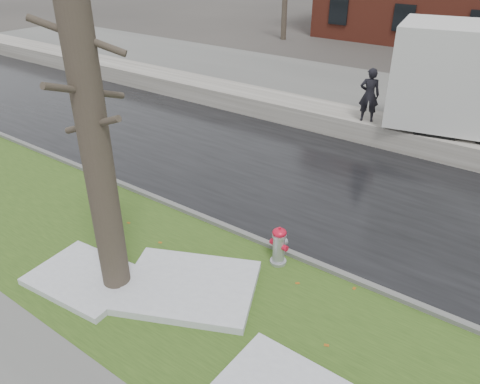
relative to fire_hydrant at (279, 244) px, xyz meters
The scene contains 11 objects.
ground 1.29m from the fire_hydrant, 149.14° to the right, with size 120.00×120.00×0.00m, color #47423D.
verge 2.18m from the fire_hydrant, 118.65° to the right, with size 60.00×4.50×0.04m, color #2D4717.
road 4.06m from the fire_hydrant, 104.60° to the left, with size 60.00×7.00×0.03m, color black.
parking_lot 12.45m from the fire_hydrant, 94.68° to the left, with size 60.00×9.00×0.03m, color slate.
curb 1.18m from the fire_hydrant, 158.76° to the left, with size 60.00×0.15×0.14m, color slate.
snowbank 8.16m from the fire_hydrant, 97.14° to the left, with size 60.00×1.60×0.75m, color #B8B2A8.
fire_hydrant is the anchor object (origin of this frame).
tree 4.49m from the fire_hydrant, 130.86° to the right, with size 1.40×1.67×6.76m.
worker 7.85m from the fire_hydrant, 99.71° to the left, with size 0.66×0.43×1.80m, color black.
snow_patch_near 2.10m from the fire_hydrant, 118.07° to the right, with size 2.60×2.00×0.16m, color silver.
snow_patch_far 4.08m from the fire_hydrant, 135.14° to the right, with size 2.20×1.60×0.14m, color silver.
Camera 1 is at (5.18, -6.50, 6.33)m, focal length 35.00 mm.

